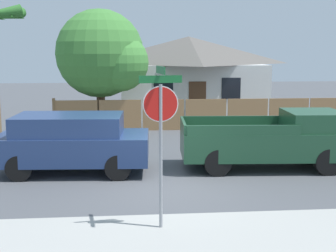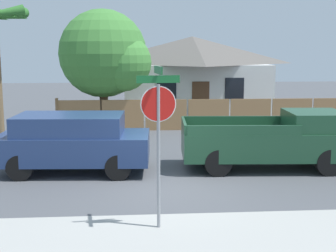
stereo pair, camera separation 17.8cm
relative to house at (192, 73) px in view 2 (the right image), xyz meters
The scene contains 8 objects.
ground_plane 15.96m from the house, 99.71° to the right, with size 80.00×80.00×0.00m, color #4C4F54.
sidewalk_strip 19.49m from the house, 97.91° to the right, with size 36.00×3.20×0.01m.
wooden_fence 6.77m from the house, 90.54° to the right, with size 13.79×0.12×1.51m.
house is the anchor object (origin of this frame).
oak_tree 7.27m from the house, 130.72° to the right, with size 4.30×4.10×5.51m.
red_suv 14.77m from the house, 111.14° to the right, with size 4.56×2.29×1.75m.
orange_pickup 13.82m from the house, 86.64° to the right, with size 5.34×2.30×1.78m.
stop_sign 18.57m from the house, 99.32° to the right, with size 0.87×0.78×3.33m.
Camera 2 is at (-0.85, -12.00, 3.66)m, focal length 50.00 mm.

